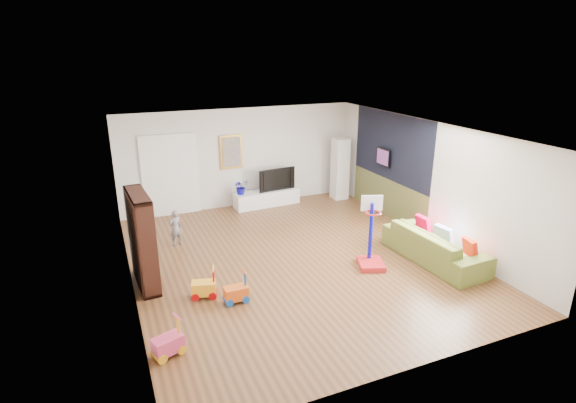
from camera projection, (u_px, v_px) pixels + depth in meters
name	position (u px, v px, depth m)	size (l,w,h in m)	color
floor	(295.00, 259.00, 9.44)	(6.50, 7.50, 0.00)	brown
ceiling	(296.00, 131.00, 8.56)	(6.50, 7.50, 0.00)	white
wall_back	(240.00, 158.00, 12.27)	(6.50, 0.00, 2.70)	silver
wall_front	(415.00, 284.00, 5.74)	(6.50, 0.00, 2.70)	silver
wall_left	(125.00, 221.00, 7.80)	(0.00, 7.50, 2.70)	silver
wall_right	(426.00, 180.00, 10.21)	(0.00, 7.50, 2.70)	silver
navy_accent	(391.00, 147.00, 11.26)	(0.01, 3.20, 1.70)	black
olive_wainscot	(387.00, 198.00, 11.70)	(0.01, 3.20, 1.00)	brown
doorway	(171.00, 176.00, 11.62)	(1.45, 0.06, 2.10)	white
painting_back	(231.00, 152.00, 12.07)	(0.62, 0.06, 0.92)	gold
artwork_right	(383.00, 157.00, 11.50)	(0.04, 0.56, 0.46)	#7F3F8C
media_console	(267.00, 198.00, 12.57)	(1.85, 0.46, 0.43)	white
tall_cabinet	(340.00, 169.00, 12.98)	(0.41, 0.41, 1.77)	silver
bookshelf	(142.00, 240.00, 8.16)	(0.32, 1.22, 1.79)	black
sofa	(435.00, 246.00, 9.26)	(2.32, 0.91, 0.68)	#5D6A27
basketball_hoop	(373.00, 233.00, 8.88)	(0.50, 0.61, 1.45)	red
ride_on_yellow	(203.00, 283.00, 7.91)	(0.42, 0.26, 0.56)	#FFAD21
ride_on_orange	(236.00, 288.00, 7.76)	(0.41, 0.25, 0.55)	#E45B18
ride_on_pink	(167.00, 338.00, 6.40)	(0.43, 0.26, 0.57)	#D93E6B
child	(175.00, 228.00, 9.98)	(0.30, 0.20, 0.82)	slate
tv	(275.00, 179.00, 12.52)	(1.09, 0.14, 0.63)	black
vase_plant	(241.00, 187.00, 12.14)	(0.38, 0.33, 0.43)	#0C0A8D
pillow_left	(470.00, 248.00, 8.70)	(0.10, 0.37, 0.37)	red
pillow_center	(444.00, 236.00, 9.26)	(0.11, 0.41, 0.41)	silver
pillow_right	(423.00, 224.00, 9.85)	(0.10, 0.38, 0.38)	#B6002F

